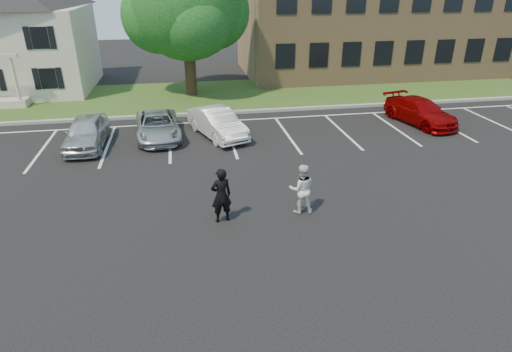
{
  "coord_description": "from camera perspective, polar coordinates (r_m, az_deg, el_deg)",
  "views": [
    {
      "loc": [
        -2.15,
        -11.05,
        6.99
      ],
      "look_at": [
        0.0,
        1.0,
        1.25
      ],
      "focal_mm": 30.0,
      "sensor_mm": 36.0,
      "label": 1
    }
  ],
  "objects": [
    {
      "name": "ground_plane",
      "position": [
        13.25,
        0.76,
        -6.72
      ],
      "size": [
        90.0,
        90.0,
        0.0
      ],
      "primitive_type": "plane",
      "color": "black",
      "rests_on": "ground"
    },
    {
      "name": "curb",
      "position": [
        24.16,
        -4.63,
        8.41
      ],
      "size": [
        40.0,
        0.3,
        0.15
      ],
      "primitive_type": "cube",
      "color": "gray",
      "rests_on": "ground"
    },
    {
      "name": "grass_strip",
      "position": [
        28.01,
        -5.49,
        10.65
      ],
      "size": [
        44.0,
        8.0,
        0.08
      ],
      "primitive_type": "cube",
      "color": "#2A441A",
      "rests_on": "ground"
    },
    {
      "name": "stall_lines",
      "position": [
        21.48,
        -0.04,
        6.15
      ],
      "size": [
        34.0,
        5.36,
        0.01
      ],
      "color": "silver",
      "rests_on": "ground"
    },
    {
      "name": "house",
      "position": [
        33.02,
        -30.6,
        16.36
      ],
      "size": [
        10.3,
        9.22,
        7.6
      ],
      "color": "#BEB59B",
      "rests_on": "ground"
    },
    {
      "name": "office_building",
      "position": [
        36.88,
        16.91,
        19.73
      ],
      "size": [
        22.4,
        10.4,
        8.3
      ],
      "color": "#A48054",
      "rests_on": "ground"
    },
    {
      "name": "tree",
      "position": [
        27.71,
        -9.09,
        21.45
      ],
      "size": [
        7.8,
        7.2,
        8.8
      ],
      "color": "black",
      "rests_on": "ground"
    },
    {
      "name": "man_black_suit",
      "position": [
        13.14,
        -4.66,
        -2.61
      ],
      "size": [
        0.72,
        0.55,
        1.79
      ],
      "primitive_type": "imported",
      "rotation": [
        0.0,
        0.0,
        3.34
      ],
      "color": "black",
      "rests_on": "ground"
    },
    {
      "name": "man_white_shirt",
      "position": [
        13.69,
        6.07,
        -1.73
      ],
      "size": [
        0.86,
        0.69,
        1.67
      ],
      "primitive_type": "imported",
      "rotation": [
        0.0,
        0.0,
        3.06
      ],
      "color": "silver",
      "rests_on": "ground"
    },
    {
      "name": "car_silver_west",
      "position": [
        20.57,
        -21.66,
        5.45
      ],
      "size": [
        1.69,
        4.0,
        1.35
      ],
      "primitive_type": "imported",
      "rotation": [
        0.0,
        0.0,
        -0.02
      ],
      "color": "silver",
      "rests_on": "ground"
    },
    {
      "name": "car_silver_minivan",
      "position": [
        20.79,
        -12.97,
        6.55
      ],
      "size": [
        2.29,
        4.39,
        1.18
      ],
      "primitive_type": "imported",
      "rotation": [
        0.0,
        0.0,
        0.08
      ],
      "color": "#B0B3B8",
      "rests_on": "ground"
    },
    {
      "name": "car_white_sedan",
      "position": [
        20.5,
        -5.18,
        7.06
      ],
      "size": [
        2.75,
        4.29,
        1.34
      ],
      "primitive_type": "imported",
      "rotation": [
        0.0,
        0.0,
        0.36
      ],
      "color": "silver",
      "rests_on": "ground"
    },
    {
      "name": "car_red_compact",
      "position": [
        23.89,
        21.06,
        8.02
      ],
      "size": [
        2.74,
        4.65,
        1.26
      ],
      "primitive_type": "imported",
      "rotation": [
        0.0,
        0.0,
        0.23
      ],
      "color": "#820303",
      "rests_on": "ground"
    }
  ]
}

